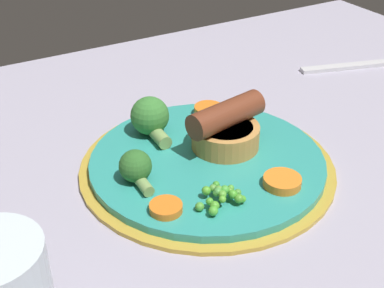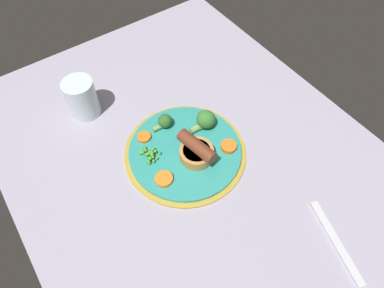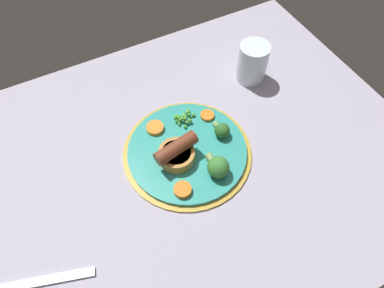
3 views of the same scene
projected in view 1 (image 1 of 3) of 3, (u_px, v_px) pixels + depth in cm
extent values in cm
cube|color=#9E99AD|center=(231.00, 165.00, 64.01)|extent=(110.00, 80.00, 3.00)
cylinder|color=#B79333|center=(207.00, 166.00, 60.61)|extent=(28.76, 28.76, 0.50)
cylinder|color=teal|center=(207.00, 163.00, 60.38)|extent=(26.46, 26.46, 1.40)
cylinder|color=#BC8442|center=(226.00, 136.00, 61.37)|extent=(7.83, 7.83, 2.68)
cylinder|color=#472614|center=(226.00, 127.00, 60.74)|extent=(6.26, 6.26, 0.30)
cylinder|color=brown|center=(226.00, 115.00, 59.87)|extent=(10.04, 4.77, 3.02)
sphere|color=green|center=(225.00, 190.00, 52.85)|extent=(0.94, 0.94, 0.94)
sphere|color=green|center=(215.00, 206.00, 51.21)|extent=(0.95, 0.95, 0.95)
sphere|color=#4A9636|center=(238.00, 192.00, 53.40)|extent=(0.72, 0.72, 0.72)
sphere|color=#579B3D|center=(213.00, 188.00, 53.66)|extent=(0.79, 0.79, 0.79)
sphere|color=#489A3B|center=(216.00, 193.00, 52.41)|extent=(0.70, 0.70, 0.70)
sphere|color=green|center=(233.00, 194.00, 52.56)|extent=(0.92, 0.92, 0.92)
sphere|color=#56A72F|center=(222.00, 199.00, 51.77)|extent=(0.74, 0.74, 0.74)
sphere|color=green|center=(216.00, 185.00, 54.73)|extent=(0.76, 0.76, 0.76)
sphere|color=#4B9A2D|center=(239.00, 199.00, 52.29)|extent=(0.95, 0.95, 0.95)
sphere|color=#50A62F|center=(206.00, 191.00, 53.23)|extent=(0.94, 0.94, 0.94)
sphere|color=green|center=(213.00, 211.00, 50.87)|extent=(0.95, 0.95, 0.95)
sphere|color=green|center=(242.00, 199.00, 52.60)|extent=(0.73, 0.73, 0.73)
sphere|color=green|center=(231.00, 188.00, 54.02)|extent=(0.71, 0.71, 0.71)
sphere|color=#56A736|center=(222.00, 194.00, 52.07)|extent=(0.85, 0.85, 0.85)
sphere|color=#56973A|center=(219.00, 190.00, 52.85)|extent=(0.87, 0.87, 0.87)
sphere|color=#50912D|center=(230.00, 191.00, 53.15)|extent=(0.77, 0.77, 0.77)
sphere|color=#4B9631|center=(219.00, 191.00, 52.74)|extent=(0.74, 0.74, 0.74)
sphere|color=green|center=(210.00, 201.00, 51.78)|extent=(0.78, 0.78, 0.78)
sphere|color=#479941|center=(218.00, 192.00, 52.39)|extent=(0.84, 0.84, 0.84)
sphere|color=#4C9E38|center=(200.00, 207.00, 51.77)|extent=(0.91, 0.91, 0.91)
sphere|color=#387A33|center=(150.00, 116.00, 63.55)|extent=(4.64, 4.64, 4.64)
cylinder|color=#7A9E56|center=(160.00, 138.00, 62.17)|extent=(1.75, 3.05, 1.62)
sphere|color=#2D6628|center=(135.00, 166.00, 55.48)|extent=(3.49, 3.49, 3.49)
cylinder|color=#7A9E56|center=(145.00, 186.00, 54.39)|extent=(1.30, 2.42, 1.22)
cylinder|color=orange|center=(285.00, 181.00, 55.42)|extent=(4.42, 4.42, 0.96)
cylinder|color=orange|center=(209.00, 110.00, 68.36)|extent=(5.22, 5.22, 1.17)
cylinder|color=orange|center=(166.00, 208.00, 51.72)|extent=(4.08, 4.08, 0.80)
cube|color=silver|center=(355.00, 66.00, 84.81)|extent=(17.68, 6.78, 0.60)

